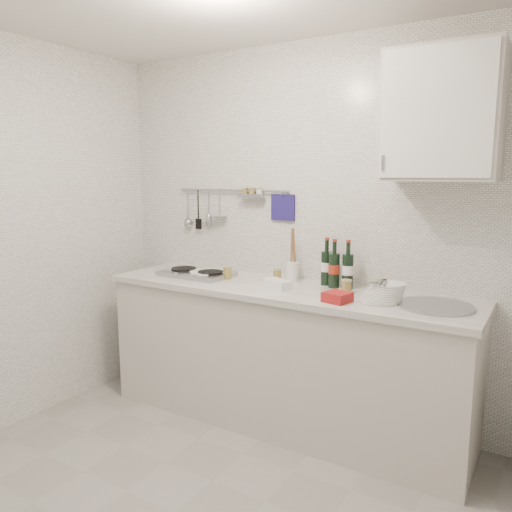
{
  "coord_description": "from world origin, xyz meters",
  "views": [
    {
      "loc": [
        1.48,
        -1.67,
        1.64
      ],
      "look_at": [
        -0.08,
        0.9,
        1.14
      ],
      "focal_mm": 35.0,
      "sensor_mm": 36.0,
      "label": 1
    }
  ],
  "objects_px": {
    "utensil_crock": "(292,269)",
    "plate_stack_hob": "(206,274)",
    "plate_stack_sink": "(384,293)",
    "wall_cabinet": "(443,116)",
    "wine_bottles": "(336,263)"
  },
  "relations": [
    {
      "from": "wall_cabinet",
      "to": "utensil_crock",
      "type": "xyz_separation_m",
      "value": [
        -0.93,
        0.07,
        -0.94
      ]
    },
    {
      "from": "plate_stack_hob",
      "to": "utensil_crock",
      "type": "bearing_deg",
      "value": 16.5
    },
    {
      "from": "utensil_crock",
      "to": "plate_stack_hob",
      "type": "bearing_deg",
      "value": -163.5
    },
    {
      "from": "plate_stack_hob",
      "to": "wine_bottles",
      "type": "xyz_separation_m",
      "value": [
        0.91,
        0.17,
        0.14
      ]
    },
    {
      "from": "plate_stack_hob",
      "to": "plate_stack_sink",
      "type": "relative_size",
      "value": 1.06
    },
    {
      "from": "wine_bottles",
      "to": "utensil_crock",
      "type": "height_order",
      "value": "utensil_crock"
    },
    {
      "from": "utensil_crock",
      "to": "wall_cabinet",
      "type": "bearing_deg",
      "value": -4.16
    },
    {
      "from": "plate_stack_sink",
      "to": "utensil_crock",
      "type": "distance_m",
      "value": 0.73
    },
    {
      "from": "wall_cabinet",
      "to": "plate_stack_hob",
      "type": "relative_size",
      "value": 2.61
    },
    {
      "from": "wall_cabinet",
      "to": "plate_stack_hob",
      "type": "distance_m",
      "value": 1.83
    },
    {
      "from": "wine_bottles",
      "to": "plate_stack_hob",
      "type": "bearing_deg",
      "value": -169.65
    },
    {
      "from": "plate_stack_hob",
      "to": "plate_stack_sink",
      "type": "xyz_separation_m",
      "value": [
        1.29,
        -0.04,
        0.03
      ]
    },
    {
      "from": "plate_stack_sink",
      "to": "wine_bottles",
      "type": "distance_m",
      "value": 0.45
    },
    {
      "from": "wall_cabinet",
      "to": "wine_bottles",
      "type": "distance_m",
      "value": 1.07
    },
    {
      "from": "plate_stack_hob",
      "to": "wine_bottles",
      "type": "relative_size",
      "value": 0.86
    }
  ]
}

